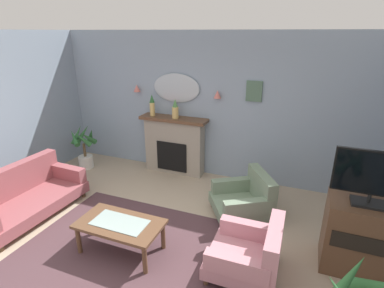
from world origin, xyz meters
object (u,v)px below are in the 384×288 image
at_px(floral_couch, 24,196).
at_px(potted_plant_tall_palm, 84,147).
at_px(framed_picture, 254,91).
at_px(wall_sconce_right, 218,94).
at_px(armchair_in_corner, 246,198).
at_px(wall_sconce_left, 137,88).
at_px(fireplace, 174,146).
at_px(armchair_beside_couch, 251,253).
at_px(wall_mirror, 176,88).
at_px(tv_flatscreen, 374,177).
at_px(coffee_table, 120,226).
at_px(tv_cabinet, 360,236).
at_px(mantel_vase_left, 152,105).
at_px(mantel_vase_right, 175,110).

distance_m(floral_couch, potted_plant_tall_palm, 1.78).
height_order(framed_picture, floral_couch, framed_picture).
bearing_deg(wall_sconce_right, armchair_in_corner, -53.37).
bearing_deg(wall_sconce_left, framed_picture, 1.46).
bearing_deg(fireplace, armchair_beside_couch, -48.06).
bearing_deg(armchair_in_corner, fireplace, 148.21).
relative_size(wall_mirror, armchair_in_corner, 0.86).
bearing_deg(armchair_beside_couch, tv_flatscreen, 26.02).
bearing_deg(coffee_table, framed_picture, 66.66).
bearing_deg(armchair_beside_couch, fireplace, 131.94).
xyz_separation_m(fireplace, armchair_in_corner, (1.70, -1.06, -0.27)).
height_order(wall_sconce_left, armchair_in_corner, wall_sconce_left).
xyz_separation_m(armchair_in_corner, tv_cabinet, (1.49, -0.60, 0.15)).
height_order(armchair_beside_couch, tv_flatscreen, tv_flatscreen).
xyz_separation_m(wall_sconce_right, coffee_table, (-0.48, -2.56, -1.28)).
height_order(mantel_vase_left, wall_sconce_left, wall_sconce_left).
bearing_deg(potted_plant_tall_palm, wall_sconce_left, 32.23).
bearing_deg(armchair_beside_couch, wall_mirror, 130.20).
height_order(wall_sconce_right, armchair_beside_couch, wall_sconce_right).
bearing_deg(potted_plant_tall_palm, mantel_vase_right, 14.90).
bearing_deg(mantel_vase_left, tv_cabinet, -24.05).
bearing_deg(wall_mirror, fireplace, -90.00).
relative_size(framed_picture, tv_cabinet, 0.40).
xyz_separation_m(framed_picture, potted_plant_tall_palm, (-3.34, -0.68, -1.29)).
distance_m(framed_picture, armchair_in_corner, 1.89).
bearing_deg(potted_plant_tall_palm, tv_cabinet, -12.60).
bearing_deg(fireplace, wall_sconce_right, 6.16).
relative_size(mantel_vase_left, coffee_table, 0.39).
xyz_separation_m(wall_sconce_left, coffee_table, (1.22, -2.56, -1.28)).
xyz_separation_m(fireplace, wall_sconce_left, (-0.85, 0.09, 1.09)).
relative_size(mantel_vase_right, wall_sconce_right, 2.71).
relative_size(mantel_vase_left, wall_sconce_right, 3.04).
xyz_separation_m(wall_mirror, potted_plant_tall_palm, (-1.84, -0.67, -1.25)).
height_order(framed_picture, tv_flatscreen, framed_picture).
distance_m(floral_couch, armchair_in_corner, 3.47).
height_order(wall_sconce_right, tv_cabinet, wall_sconce_right).
height_order(mantel_vase_right, wall_sconce_left, wall_sconce_left).
bearing_deg(framed_picture, armchair_in_corner, -80.46).
relative_size(coffee_table, armchair_beside_couch, 1.32).
bearing_deg(armchair_beside_couch, floral_couch, -179.48).
bearing_deg(wall_sconce_left, floral_couch, -106.38).
bearing_deg(coffee_table, tv_flatscreen, 15.67).
bearing_deg(floral_couch, coffee_table, -5.56).
height_order(wall_sconce_right, armchair_in_corner, wall_sconce_right).
height_order(mantel_vase_right, floral_couch, mantel_vase_right).
xyz_separation_m(framed_picture, armchair_in_corner, (0.20, -1.21, -1.44)).
height_order(wall_mirror, tv_flatscreen, wall_mirror).
bearing_deg(framed_picture, mantel_vase_left, -174.73).
bearing_deg(floral_couch, fireplace, 55.85).
relative_size(coffee_table, floral_couch, 0.63).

